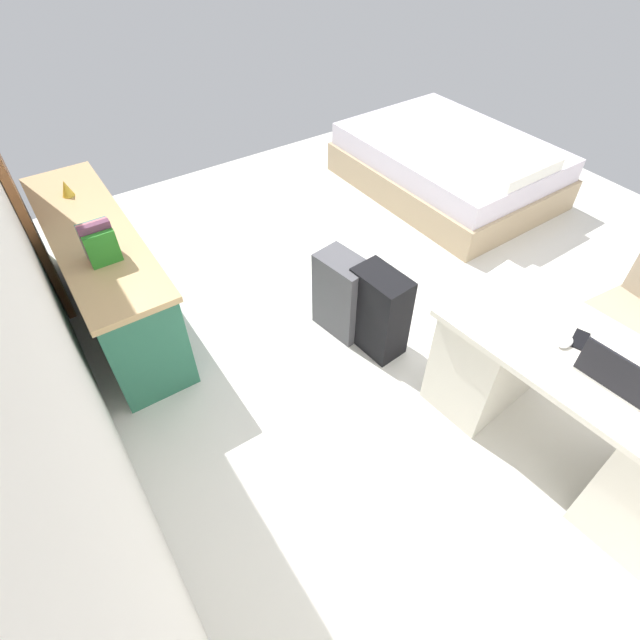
# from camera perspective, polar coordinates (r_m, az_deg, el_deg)

# --- Properties ---
(ground_plane) EXTENTS (5.60, 5.60, 0.00)m
(ground_plane) POSITION_cam_1_polar(r_m,az_deg,el_deg) (3.68, 11.63, 1.33)
(ground_plane) COLOR silver
(wall_back) EXTENTS (4.60, 0.10, 2.58)m
(wall_back) POSITION_cam_1_polar(r_m,az_deg,el_deg) (2.14, -31.21, 3.56)
(wall_back) COLOR silver
(wall_back) RESTS_ON ground_plane
(desk) EXTENTS (1.50, 0.79, 0.73)m
(desk) POSITION_cam_1_polar(r_m,az_deg,el_deg) (2.88, 26.75, -8.78)
(desk) COLOR silver
(desk) RESTS_ON ground_plane
(office_chair) EXTENTS (0.52, 0.52, 0.94)m
(office_chair) POSITION_cam_1_polar(r_m,az_deg,el_deg) (3.44, 32.44, -0.40)
(office_chair) COLOR black
(office_chair) RESTS_ON ground_plane
(credenza) EXTENTS (1.80, 0.48, 0.73)m
(credenza) POSITION_cam_1_polar(r_m,az_deg,el_deg) (3.61, -23.33, 4.79)
(credenza) COLOR #28664C
(credenza) RESTS_ON ground_plane
(bed) EXTENTS (1.93, 1.44, 0.58)m
(bed) POSITION_cam_1_polar(r_m,az_deg,el_deg) (5.00, 14.59, 16.85)
(bed) COLOR tan
(bed) RESTS_ON ground_plane
(suitcase_black) EXTENTS (0.38, 0.25, 0.60)m
(suitcase_black) POSITION_cam_1_polar(r_m,az_deg,el_deg) (3.17, 6.81, 0.89)
(suitcase_black) COLOR black
(suitcase_black) RESTS_ON ground_plane
(suitcase_spare_grey) EXTENTS (0.39, 0.27, 0.58)m
(suitcase_spare_grey) POSITION_cam_1_polar(r_m,az_deg,el_deg) (3.28, 2.59, 2.88)
(suitcase_spare_grey) COLOR #4C4C51
(suitcase_spare_grey) RESTS_ON ground_plane
(laptop) EXTENTS (0.33, 0.25, 0.21)m
(laptop) POSITION_cam_1_polar(r_m,az_deg,el_deg) (2.55, 30.93, -5.43)
(laptop) COLOR silver
(laptop) RESTS_ON desk
(computer_mouse) EXTENTS (0.07, 0.11, 0.03)m
(computer_mouse) POSITION_cam_1_polar(r_m,az_deg,el_deg) (2.64, 26.40, -2.28)
(computer_mouse) COLOR white
(computer_mouse) RESTS_ON desk
(cell_phone_by_mouse) EXTENTS (0.11, 0.15, 0.01)m
(cell_phone_by_mouse) POSITION_cam_1_polar(r_m,az_deg,el_deg) (2.70, 27.71, -2.00)
(cell_phone_by_mouse) COLOR black
(cell_phone_by_mouse) RESTS_ON desk
(book_row) EXTENTS (0.16, 0.17, 0.24)m
(book_row) POSITION_cam_1_polar(r_m,az_deg,el_deg) (3.06, -24.07, 8.18)
(book_row) COLOR #257522
(book_row) RESTS_ON credenza
(figurine_small) EXTENTS (0.08, 0.08, 0.11)m
(figurine_small) POSITION_cam_1_polar(r_m,az_deg,el_deg) (3.80, -27.19, 13.33)
(figurine_small) COLOR gold
(figurine_small) RESTS_ON credenza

